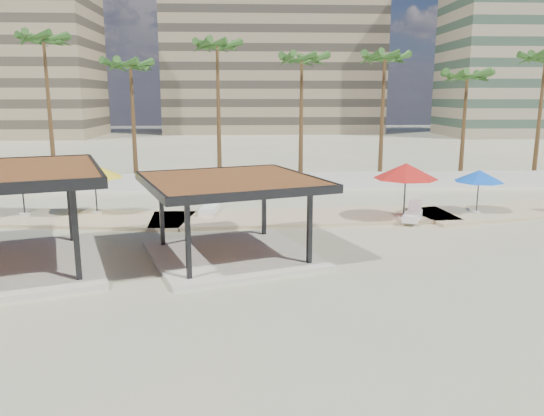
{
  "coord_description": "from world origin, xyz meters",
  "views": [
    {
      "loc": [
        -1.08,
        -20.38,
        6.37
      ],
      "look_at": [
        0.11,
        3.21,
        1.4
      ],
      "focal_mm": 35.0,
      "sensor_mm": 36.0,
      "label": 1
    }
  ],
  "objects": [
    {
      "name": "pavilion_central",
      "position": [
        -1.66,
        0.25,
        1.95
      ],
      "size": [
        8.22,
        8.22,
        3.26
      ],
      "rotation": [
        0.0,
        0.0,
        0.34
      ],
      "color": "beige",
      "rests_on": "ground"
    },
    {
      "name": "umbrella_d",
      "position": [
        11.47,
        7.21,
        2.19
      ],
      "size": [
        2.94,
        2.94,
        2.34
      ],
      "rotation": [
        0.0,
        0.0,
        0.12
      ],
      "color": "beige",
      "rests_on": "promenade"
    },
    {
      "name": "palm_d",
      "position": [
        -3.0,
        18.9,
        9.5
      ],
      "size": [
        3.0,
        3.0,
        10.76
      ],
      "color": "brown",
      "rests_on": "ground"
    },
    {
      "name": "palm_b",
      "position": [
        -15.0,
        18.7,
        9.85
      ],
      "size": [
        3.0,
        3.0,
        11.13
      ],
      "color": "brown",
      "rests_on": "ground"
    },
    {
      "name": "palm_e",
      "position": [
        3.0,
        18.4,
        8.62
      ],
      "size": [
        3.0,
        3.0,
        9.82
      ],
      "color": "brown",
      "rests_on": "ground"
    },
    {
      "name": "building_mid",
      "position": [
        4.0,
        78.0,
        14.27
      ],
      "size": [
        38.0,
        16.0,
        30.4
      ],
      "color": "#847259",
      "rests_on": "ground"
    },
    {
      "name": "palm_f",
      "position": [
        9.0,
        18.6,
        8.75
      ],
      "size": [
        3.0,
        3.0,
        9.96
      ],
      "color": "brown",
      "rests_on": "ground"
    },
    {
      "name": "promenade",
      "position": [
        2.0,
        7.67,
        0.06
      ],
      "size": [
        44.45,
        7.97,
        0.24
      ],
      "color": "#C6B284",
      "rests_on": "ground"
    },
    {
      "name": "umbrella_c",
      "position": [
        7.02,
        5.8,
        2.68
      ],
      "size": [
        4.12,
        4.12,
        2.92
      ],
      "rotation": [
        0.0,
        0.0,
        -0.31
      ],
      "color": "beige",
      "rests_on": "promenade"
    },
    {
      "name": "ground",
      "position": [
        0.0,
        0.0,
        0.0
      ],
      "size": [
        200.0,
        200.0,
        0.0
      ],
      "primitive_type": "plane",
      "color": "tan",
      "rests_on": "ground"
    },
    {
      "name": "umbrella_b",
      "position": [
        -9.13,
        8.05,
        2.48
      ],
      "size": [
        3.43,
        3.43,
        2.68
      ],
      "rotation": [
        0.0,
        0.0,
        -0.15
      ],
      "color": "beige",
      "rests_on": "promenade"
    },
    {
      "name": "umbrella_f",
      "position": [
        -12.86,
        7.81,
        2.67
      ],
      "size": [
        4.14,
        4.14,
        2.9
      ],
      "rotation": [
        0.0,
        0.0,
        0.33
      ],
      "color": "beige",
      "rests_on": "promenade"
    },
    {
      "name": "lounger_b",
      "position": [
        7.5,
        5.85,
        0.38
      ],
      "size": [
        1.6,
        2.29,
        0.84
      ],
      "rotation": [
        0.0,
        0.0,
        1.12
      ],
      "color": "white",
      "rests_on": "promenade"
    },
    {
      "name": "palm_g",
      "position": [
        15.0,
        18.2,
        7.54
      ],
      "size": [
        3.0,
        3.0,
        8.67
      ],
      "color": "brown",
      "rests_on": "ground"
    },
    {
      "name": "lounger_a",
      "position": [
        -3.06,
        7.99,
        0.39
      ],
      "size": [
        1.06,
        2.38,
        0.87
      ],
      "rotation": [
        0.0,
        0.0,
        1.43
      ],
      "color": "white",
      "rests_on": "promenade"
    },
    {
      "name": "palm_c",
      "position": [
        -9.0,
        18.1,
        8.2
      ],
      "size": [
        3.0,
        3.0,
        9.36
      ],
      "color": "brown",
      "rests_on": "ground"
    },
    {
      "name": "boundary_wall",
      "position": [
        0.0,
        16.0,
        0.6
      ],
      "size": [
        56.0,
        0.3,
        1.2
      ],
      "primitive_type": "cube",
      "color": "silver",
      "rests_on": "ground"
    }
  ]
}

